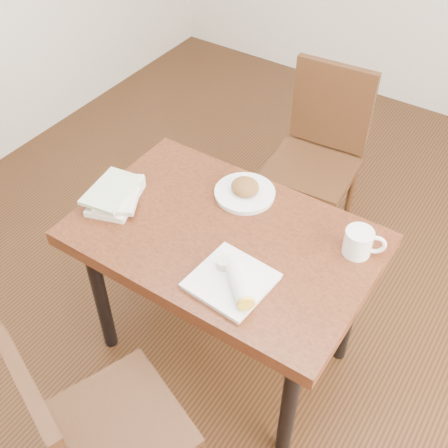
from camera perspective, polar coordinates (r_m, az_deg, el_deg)
The scene contains 8 objects.
ground at distance 2.67m, azimuth 0.00°, elevation -12.50°, with size 4.00×5.00×0.01m, color #472814.
table at distance 2.15m, azimuth 0.00°, elevation -2.75°, with size 1.11×0.73×0.75m.
chair_near at distance 1.91m, azimuth -13.55°, elevation -19.73°, with size 0.54×0.54×0.95m.
chair_far at distance 2.87m, azimuth 9.68°, elevation 7.66°, with size 0.45×0.45×0.95m.
plate_scone at distance 2.23m, azimuth 2.13°, elevation 3.39°, with size 0.24×0.24×0.08m.
coffee_mug at distance 2.04m, azimuth 13.60°, elevation -1.78°, with size 0.15×0.10×0.10m.
plate_burrito at distance 1.89m, azimuth 1.02°, elevation -5.89°, with size 0.27×0.27×0.08m.
book_stack at distance 2.24m, azimuth -10.93°, elevation 2.92°, with size 0.25×0.29×0.06m.
Camera 1 is at (0.81, -1.23, 2.23)m, focal length 45.00 mm.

